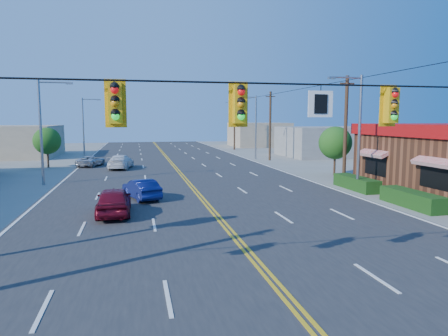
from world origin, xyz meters
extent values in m
plane|color=gray|center=(0.00, 0.00, 0.00)|extent=(160.00, 160.00, 0.00)
cube|color=#2D2D30|center=(0.00, 20.00, 0.03)|extent=(20.00, 120.00, 0.06)
cylinder|color=black|center=(0.00, 0.00, 6.00)|extent=(24.00, 0.05, 0.05)
cube|color=white|center=(1.20, 0.00, 5.45)|extent=(0.75, 0.04, 0.75)
cube|color=#D89E0C|center=(-4.50, 0.00, 5.42)|extent=(0.55, 0.34, 1.25)
cube|color=#D89E0C|center=(-1.20, 0.00, 5.42)|extent=(0.55, 0.34, 1.25)
cube|color=#D89E0C|center=(3.50, 0.00, 5.42)|extent=(0.55, 0.34, 1.25)
cube|color=#194214|center=(11.50, 12.00, 0.45)|extent=(1.20, 9.00, 0.90)
cylinder|color=gray|center=(11.00, 14.00, 4.00)|extent=(0.20, 0.20, 8.00)
cylinder|color=gray|center=(9.90, 14.00, 7.80)|extent=(2.20, 0.12, 0.12)
cube|color=gray|center=(8.80, 14.00, 7.75)|extent=(0.50, 0.25, 0.15)
cylinder|color=gray|center=(11.00, 38.00, 4.00)|extent=(0.20, 0.20, 8.00)
cylinder|color=gray|center=(9.90, 38.00, 7.80)|extent=(2.20, 0.12, 0.12)
cube|color=gray|center=(8.80, 38.00, 7.75)|extent=(0.50, 0.25, 0.15)
cylinder|color=gray|center=(-11.00, 22.00, 4.00)|extent=(0.20, 0.20, 8.00)
cylinder|color=gray|center=(-9.90, 22.00, 7.80)|extent=(2.20, 0.12, 0.12)
cube|color=gray|center=(-8.80, 22.00, 7.75)|extent=(0.50, 0.25, 0.15)
cylinder|color=gray|center=(-11.00, 48.00, 4.00)|extent=(0.20, 0.20, 8.00)
cylinder|color=gray|center=(-9.90, 48.00, 7.80)|extent=(2.20, 0.12, 0.12)
cube|color=gray|center=(-8.80, 48.00, 7.75)|extent=(0.50, 0.25, 0.15)
cylinder|color=#47301E|center=(12.20, 18.00, 4.20)|extent=(0.28, 0.28, 8.40)
cylinder|color=#47301E|center=(12.20, 36.00, 4.20)|extent=(0.28, 0.28, 8.40)
cylinder|color=#47301E|center=(12.20, 54.00, 4.20)|extent=(0.28, 0.28, 8.40)
cylinder|color=#47301E|center=(13.50, 22.00, 1.05)|extent=(0.20, 0.20, 2.10)
sphere|color=#235B19|center=(13.50, 22.00, 2.94)|extent=(2.94, 2.94, 2.94)
cylinder|color=#47301E|center=(-13.00, 34.00, 1.00)|extent=(0.20, 0.20, 2.00)
sphere|color=#235B19|center=(-13.00, 34.00, 2.80)|extent=(2.80, 2.80, 2.80)
cube|color=gray|center=(22.00, 40.00, 2.00)|extent=(12.00, 10.00, 4.00)
cube|color=tan|center=(-20.00, 48.00, 2.10)|extent=(11.00, 12.00, 4.20)
cube|color=tan|center=(19.00, 62.00, 2.20)|extent=(10.00, 10.00, 4.40)
imported|color=maroon|center=(-5.20, 10.55, 0.73)|extent=(1.73, 4.29, 1.46)
imported|color=navy|center=(-3.72, 14.52, 0.62)|extent=(2.50, 4.01, 1.25)
imported|color=white|center=(-5.50, 30.88, 0.70)|extent=(2.77, 5.10, 1.40)
imported|color=#BAB9BF|center=(-8.68, 33.74, 0.56)|extent=(3.07, 4.44, 1.13)
camera|label=1|loc=(-4.03, -10.70, 5.00)|focal=32.00mm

